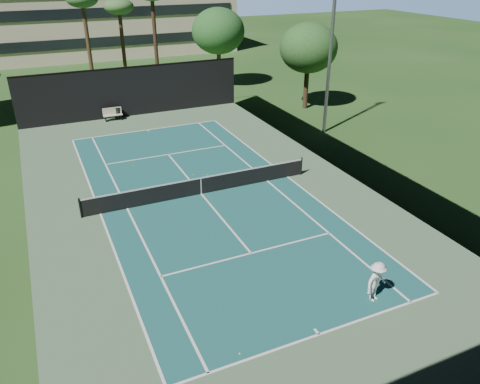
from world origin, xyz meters
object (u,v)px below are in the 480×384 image
Objects in this scene: player at (377,282)px; park_bench at (113,114)px; tennis_ball_a at (240,354)px; trash_bin at (118,113)px; tennis_ball_b at (193,175)px; tennis_net at (201,185)px; tennis_ball_c at (207,175)px; tennis_ball_d at (133,166)px.

player is 1.12× the size of park_bench.
tennis_ball_a is 27.28m from trash_bin.
tennis_ball_a is at bearing -103.14° from tennis_ball_b.
player is 27.00m from park_bench.
tennis_net is 2.71m from tennis_ball_b.
player reaches higher than tennis_ball_c.
tennis_ball_b is 0.85m from tennis_ball_c.
tennis_ball_b is at bearing -79.55° from park_bench.
player is 1.78× the size of trash_bin.
tennis_ball_a is at bearing -92.03° from park_bench.
park_bench is 1.59× the size of trash_bin.
park_bench is at bearing 87.97° from tennis_ball_a.
park_bench is (0.95, 26.96, 0.52)m from tennis_ball_a.
park_bench is (-1.92, 15.40, -0.01)m from tennis_net.
tennis_net is 218.11× the size of tennis_ball_b.
tennis_net is 8.60× the size of park_bench.
park_bench is at bearing 97.12° from tennis_net.
tennis_net reaches higher than tennis_ball_d.
tennis_ball_b is 0.81× the size of tennis_ball_d.
tennis_ball_a is 26.99m from park_bench.
trash_bin is (-4.42, 26.82, -0.36)m from player.
tennis_ball_d is 10.03m from park_bench.
player reaches higher than trash_bin.
trash_bin is (0.46, 0.27, -0.07)m from park_bench.
tennis_ball_d reaches higher than tennis_ball_a.
tennis_ball_d is 0.08× the size of trash_bin.
tennis_ball_c is 0.80× the size of tennis_ball_d.
tennis_ball_b is at bearing 84.13° from player.
tennis_ball_a reaches higher than tennis_ball_c.
tennis_net reaches higher than trash_bin.
trash_bin reaches higher than tennis_ball_b.
trash_bin is at bearing 101.27° from tennis_ball_c.
player is (2.96, -11.15, 0.28)m from tennis_net.
tennis_ball_b is (-2.52, 13.77, -0.81)m from player.
tennis_ball_b is at bearing -81.72° from trash_bin.
tennis_net reaches higher than tennis_ball_a.
tennis_ball_c is at bearing -39.76° from tennis_ball_d.
tennis_ball_a reaches higher than tennis_ball_b.
tennis_net is at bearing 76.02° from tennis_ball_a.
player reaches higher than tennis_net.
tennis_net is 11.93m from tennis_ball_a.
tennis_ball_b is (3.31, 14.18, -0.00)m from tennis_ball_a.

